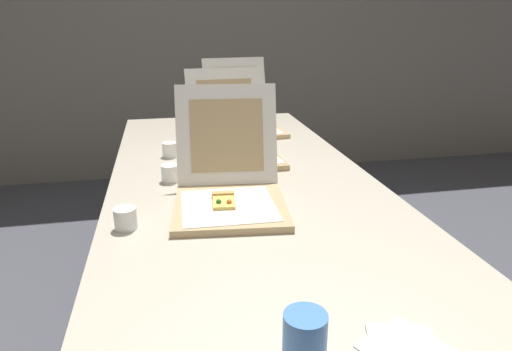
# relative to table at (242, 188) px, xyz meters

# --- Properties ---
(wall_back) EXTENTS (10.00, 0.10, 2.60)m
(wall_back) POSITION_rel_table_xyz_m (0.00, 2.28, 0.60)
(wall_back) COLOR gray
(wall_back) RESTS_ON ground
(table) EXTENTS (0.95, 2.17, 0.75)m
(table) POSITION_rel_table_xyz_m (0.00, 0.00, 0.00)
(table) COLOR #BCB29E
(table) RESTS_ON ground
(pizza_box_front) EXTENTS (0.38, 0.47, 0.35)m
(pizza_box_front) POSITION_rel_table_xyz_m (-0.08, -0.25, 0.10)
(pizza_box_front) COLOR tan
(pizza_box_front) RESTS_ON table
(pizza_box_middle) EXTENTS (0.37, 0.46, 0.35)m
(pizza_box_middle) POSITION_rel_table_xyz_m (0.01, 0.24, 0.10)
(pizza_box_middle) COLOR tan
(pizza_box_middle) RESTS_ON table
(pizza_box_back) EXTENTS (0.38, 0.46, 0.35)m
(pizza_box_back) POSITION_rel_table_xyz_m (0.13, 0.69, 0.10)
(pizza_box_back) COLOR tan
(pizza_box_back) RESTS_ON table
(cup_white_mid) EXTENTS (0.06, 0.06, 0.06)m
(cup_white_mid) POSITION_rel_table_xyz_m (-0.26, 0.00, 0.08)
(cup_white_mid) COLOR white
(cup_white_mid) RESTS_ON table
(cup_white_far) EXTENTS (0.06, 0.06, 0.06)m
(cup_white_far) POSITION_rel_table_xyz_m (-0.25, 0.31, 0.08)
(cup_white_far) COLOR white
(cup_white_far) RESTS_ON table
(cup_white_near_left) EXTENTS (0.06, 0.06, 0.06)m
(cup_white_near_left) POSITION_rel_table_xyz_m (-0.39, -0.36, 0.08)
(cup_white_near_left) COLOR white
(cup_white_near_left) RESTS_ON table
(cup_printed_front) EXTENTS (0.08, 0.08, 0.10)m
(cup_printed_front) POSITION_rel_table_xyz_m (-0.06, -0.96, 0.09)
(cup_printed_front) COLOR #477FCC
(cup_printed_front) RESTS_ON table
(napkin_pile) EXTENTS (0.18, 0.18, 0.01)m
(napkin_pile) POSITION_rel_table_xyz_m (0.13, -0.97, 0.05)
(napkin_pile) COLOR white
(napkin_pile) RESTS_ON table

